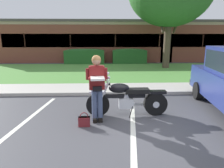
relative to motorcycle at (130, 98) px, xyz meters
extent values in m
plane|color=#424247|center=(0.09, -0.77, -0.49)|extent=(140.00, 140.00, 0.00)
cube|color=#B7B2A8|center=(0.09, 2.03, -0.43)|extent=(60.00, 0.20, 0.12)
cube|color=#B7B2A8|center=(0.09, 2.88, -0.45)|extent=(60.00, 1.50, 0.08)
cube|color=#518E3D|center=(0.09, 7.13, -0.46)|extent=(60.00, 7.01, 0.06)
cube|color=silver|center=(-2.78, -0.57, -0.49)|extent=(0.69, 4.38, 0.01)
cube|color=silver|center=(0.02, -0.57, -0.49)|extent=(0.69, 4.38, 0.01)
cylinder|color=black|center=(-0.88, -0.01, -0.17)|extent=(0.64, 0.10, 0.64)
cylinder|color=silver|center=(-0.88, -0.01, -0.17)|extent=(0.18, 0.12, 0.18)
cylinder|color=black|center=(0.72, 0.00, -0.17)|extent=(0.64, 0.18, 0.64)
cylinder|color=silver|center=(0.72, 0.00, -0.17)|extent=(0.18, 0.20, 0.18)
cube|color=silver|center=(-0.88, -0.01, 0.18)|extent=(0.44, 0.14, 0.06)
cube|color=black|center=(0.77, 0.00, 0.17)|extent=(0.44, 0.20, 0.08)
cylinder|color=silver|center=(-0.74, -0.09, 0.11)|extent=(0.31, 0.05, 0.58)
cylinder|color=silver|center=(-0.74, 0.07, 0.11)|extent=(0.31, 0.05, 0.58)
sphere|color=silver|center=(-0.71, -0.01, 0.37)|extent=(0.17, 0.17, 0.17)
cylinder|color=silver|center=(-0.57, -0.01, 0.49)|extent=(0.04, 0.72, 0.03)
cylinder|color=black|center=(-0.57, -0.37, 0.49)|extent=(0.04, 0.10, 0.04)
cylinder|color=black|center=(-0.57, 0.35, 0.49)|extent=(0.04, 0.10, 0.04)
sphere|color=silver|center=(-0.59, -0.31, 0.65)|extent=(0.08, 0.08, 0.08)
sphere|color=silver|center=(-0.59, 0.29, 0.65)|extent=(0.08, 0.08, 0.08)
cube|color=#B2BCC6|center=(-0.65, -0.01, 0.59)|extent=(0.14, 0.36, 0.35)
cube|color=black|center=(-0.13, 0.00, 0.07)|extent=(1.10, 0.11, 0.10)
ellipsoid|color=black|center=(-0.30, -0.01, 0.29)|extent=(0.56, 0.32, 0.26)
cube|color=black|center=(0.20, 0.00, 0.21)|extent=(0.64, 0.28, 0.12)
cube|color=silver|center=(-0.10, 0.00, -0.13)|extent=(0.40, 0.24, 0.28)
cylinder|color=silver|center=(-0.13, 0.00, 0.03)|extent=(0.18, 0.12, 0.21)
cylinder|color=silver|center=(-0.07, 0.00, 0.03)|extent=(0.18, 0.12, 0.21)
cylinder|color=silver|center=(0.27, 0.14, -0.23)|extent=(0.60, 0.08, 0.08)
cylinder|color=silver|center=(0.47, 0.14, -0.23)|extent=(0.60, 0.08, 0.08)
cylinder|color=black|center=(0.02, -0.16, -0.34)|extent=(0.12, 0.12, 0.30)
cube|color=black|center=(-0.81, -0.39, -0.44)|extent=(0.13, 0.25, 0.10)
cube|color=black|center=(-0.95, -0.40, -0.44)|extent=(0.13, 0.25, 0.10)
cylinder|color=#47567A|center=(-0.82, -0.37, -0.06)|extent=(0.14, 0.14, 0.86)
cylinder|color=#47567A|center=(-0.95, -0.38, -0.06)|extent=(0.14, 0.14, 0.86)
cube|color=maroon|center=(-0.88, -0.37, 0.66)|extent=(0.40, 0.26, 0.58)
cube|color=maroon|center=(-0.88, -0.37, 0.93)|extent=(0.32, 0.23, 0.06)
sphere|color=#A87A5B|center=(-0.88, -0.37, 1.07)|extent=(0.21, 0.21, 0.21)
sphere|color=olive|center=(-0.89, -0.36, 1.10)|extent=(0.23, 0.23, 0.23)
cube|color=black|center=(-0.87, -0.50, 0.41)|extent=(0.23, 0.12, 0.12)
cylinder|color=maroon|center=(-0.71, -0.52, 0.68)|extent=(0.12, 0.35, 0.09)
cylinder|color=maroon|center=(-1.03, -0.55, 0.68)|extent=(0.12, 0.35, 0.09)
cylinder|color=maroon|center=(-0.66, -0.37, 0.76)|extent=(0.10, 0.10, 0.28)
cylinder|color=maroon|center=(-1.10, -0.41, 0.76)|extent=(0.10, 0.10, 0.28)
cube|color=white|center=(-0.85, -0.67, 0.70)|extent=(0.35, 0.35, 0.05)
cube|color=maroon|center=(-1.20, -0.68, -0.37)|extent=(0.28, 0.12, 0.24)
cube|color=maroon|center=(-1.20, -0.68, -0.27)|extent=(0.28, 0.13, 0.04)
torus|color=maroon|center=(-1.20, -0.68, -0.23)|extent=(0.20, 0.02, 0.20)
cube|color=black|center=(3.63, 2.18, -0.09)|extent=(1.89, 0.39, 0.20)
cylinder|color=black|center=(2.60, 1.39, -0.19)|extent=(0.33, 0.63, 0.60)
cylinder|color=#4C3D2D|center=(3.58, 8.38, 1.03)|extent=(0.46, 0.46, 3.04)
cylinder|color=#4C3D2D|center=(4.15, 8.38, 2.44)|extent=(0.16, 1.25, 1.12)
cylinder|color=#4C3D2D|center=(3.12, 8.38, 2.46)|extent=(0.16, 1.04, 1.13)
cube|color=#235623|center=(-2.29, 10.90, 0.06)|extent=(3.16, 0.90, 1.10)
ellipsoid|color=#235623|center=(-2.29, 10.90, 0.61)|extent=(3.01, 0.84, 0.28)
cube|color=#235623|center=(1.34, 10.90, 0.06)|extent=(2.71, 0.90, 1.10)
ellipsoid|color=#235623|center=(1.34, 10.90, 0.61)|extent=(2.58, 0.84, 0.28)
cube|color=brown|center=(0.24, 16.74, 1.20)|extent=(21.99, 10.05, 3.37)
cube|color=#998466|center=(0.24, 11.76, 2.76)|extent=(21.99, 0.10, 0.24)
cube|color=#4C4742|center=(0.24, 16.74, 2.98)|extent=(22.21, 10.15, 0.20)
cube|color=#1E282D|center=(0.24, 11.75, 1.37)|extent=(18.69, 0.06, 1.10)
cube|color=brown|center=(-7.24, 11.74, 1.37)|extent=(0.08, 0.04, 1.20)
cube|color=brown|center=(-3.50, 11.74, 1.37)|extent=(0.08, 0.04, 1.20)
cube|color=brown|center=(0.24, 11.74, 1.37)|extent=(0.08, 0.04, 1.20)
cube|color=brown|center=(3.97, 11.74, 1.37)|extent=(0.08, 0.04, 1.20)
cube|color=brown|center=(7.71, 11.74, 1.37)|extent=(0.08, 0.04, 1.20)
cube|color=#473323|center=(4.63, 11.76, 0.56)|extent=(1.00, 0.08, 2.10)
camera|label=1|loc=(-0.69, -5.19, 1.64)|focal=31.78mm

